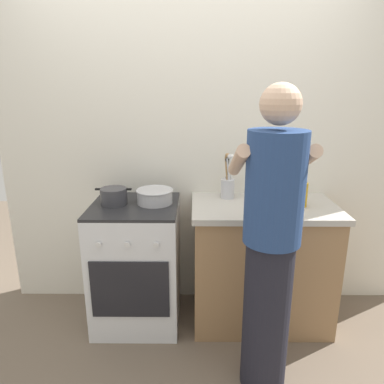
{
  "coord_description": "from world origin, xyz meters",
  "views": [
    {
      "loc": [
        0.07,
        -2.15,
        1.67
      ],
      "look_at": [
        0.05,
        0.12,
        1.0
      ],
      "focal_mm": 32.89,
      "sensor_mm": 36.0,
      "label": 1
    }
  ],
  "objects_px": {
    "person": "(271,248)",
    "pot": "(114,196)",
    "stove_range": "(137,263)",
    "mixing_bowl": "(155,196)",
    "oil_bottle": "(303,194)",
    "utensil_crock": "(228,184)"
  },
  "relations": [
    {
      "from": "person",
      "to": "mixing_bowl",
      "type": "bearing_deg",
      "value": 136.97
    },
    {
      "from": "stove_range",
      "to": "oil_bottle",
      "type": "height_order",
      "value": "oil_bottle"
    },
    {
      "from": "utensil_crock",
      "to": "stove_range",
      "type": "bearing_deg",
      "value": -165.86
    },
    {
      "from": "utensil_crock",
      "to": "person",
      "type": "height_order",
      "value": "person"
    },
    {
      "from": "oil_bottle",
      "to": "pot",
      "type": "bearing_deg",
      "value": 178.4
    },
    {
      "from": "person",
      "to": "stove_range",
      "type": "bearing_deg",
      "value": 143.79
    },
    {
      "from": "person",
      "to": "pot",
      "type": "bearing_deg",
      "value": 147.59
    },
    {
      "from": "oil_bottle",
      "to": "mixing_bowl",
      "type": "bearing_deg",
      "value": 176.52
    },
    {
      "from": "oil_bottle",
      "to": "utensil_crock",
      "type": "bearing_deg",
      "value": 158.42
    },
    {
      "from": "stove_range",
      "to": "utensil_crock",
      "type": "relative_size",
      "value": 2.71
    },
    {
      "from": "mixing_bowl",
      "to": "utensil_crock",
      "type": "height_order",
      "value": "utensil_crock"
    },
    {
      "from": "oil_bottle",
      "to": "person",
      "type": "distance_m",
      "value": 0.67
    },
    {
      "from": "utensil_crock",
      "to": "oil_bottle",
      "type": "height_order",
      "value": "utensil_crock"
    },
    {
      "from": "pot",
      "to": "utensil_crock",
      "type": "relative_size",
      "value": 0.75
    },
    {
      "from": "stove_range",
      "to": "mixing_bowl",
      "type": "xyz_separation_m",
      "value": [
        0.14,
        0.03,
        0.5
      ]
    },
    {
      "from": "pot",
      "to": "oil_bottle",
      "type": "xyz_separation_m",
      "value": [
        1.29,
        -0.04,
        0.03
      ]
    },
    {
      "from": "person",
      "to": "oil_bottle",
      "type": "bearing_deg",
      "value": 60.35
    },
    {
      "from": "pot",
      "to": "utensil_crock",
      "type": "height_order",
      "value": "utensil_crock"
    },
    {
      "from": "utensil_crock",
      "to": "person",
      "type": "distance_m",
      "value": 0.8
    },
    {
      "from": "pot",
      "to": "utensil_crock",
      "type": "distance_m",
      "value": 0.82
    },
    {
      "from": "oil_bottle",
      "to": "stove_range",
      "type": "bearing_deg",
      "value": 178.67
    },
    {
      "from": "pot",
      "to": "person",
      "type": "height_order",
      "value": "person"
    }
  ]
}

